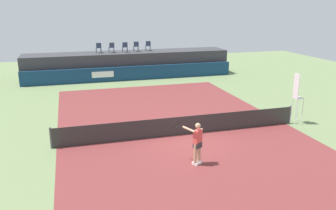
{
  "coord_description": "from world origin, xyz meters",
  "views": [
    {
      "loc": [
        -5.19,
        -15.5,
        6.3
      ],
      "look_at": [
        -0.13,
        2.0,
        1.0
      ],
      "focal_mm": 37.24,
      "sensor_mm": 36.0,
      "label": 1
    }
  ],
  "objects_px": {
    "spectator_chair_far_right": "(148,45)",
    "spectator_chair_left": "(112,47)",
    "net_post_near": "(51,138)",
    "net_post_far": "(290,115)",
    "spectator_chair_right": "(136,46)",
    "tennis_player": "(197,142)",
    "umpire_chair": "(297,95)",
    "tennis_ball": "(83,107)",
    "spectator_chair_center": "(125,47)",
    "spectator_chair_far_left": "(99,47)"
  },
  "relations": [
    {
      "from": "tennis_player",
      "to": "spectator_chair_left",
      "type": "bearing_deg",
      "value": 93.07
    },
    {
      "from": "tennis_player",
      "to": "tennis_ball",
      "type": "xyz_separation_m",
      "value": [
        -4.03,
        9.52,
        -0.92
      ]
    },
    {
      "from": "spectator_chair_far_right",
      "to": "tennis_player",
      "type": "height_order",
      "value": "spectator_chair_far_right"
    },
    {
      "from": "net_post_near",
      "to": "umpire_chair",
      "type": "bearing_deg",
      "value": -0.01
    },
    {
      "from": "spectator_chair_far_left",
      "to": "spectator_chair_right",
      "type": "xyz_separation_m",
      "value": [
        3.31,
        0.11,
        0.0
      ]
    },
    {
      "from": "spectator_chair_center",
      "to": "spectator_chair_far_left",
      "type": "bearing_deg",
      "value": 176.54
    },
    {
      "from": "spectator_chair_far_right",
      "to": "tennis_player",
      "type": "distance_m",
      "value": 19.05
    },
    {
      "from": "spectator_chair_right",
      "to": "spectator_chair_far_right",
      "type": "bearing_deg",
      "value": 8.26
    },
    {
      "from": "spectator_chair_far_left",
      "to": "spectator_chair_center",
      "type": "distance_m",
      "value": 2.27
    },
    {
      "from": "spectator_chair_far_left",
      "to": "net_post_far",
      "type": "height_order",
      "value": "spectator_chair_far_left"
    },
    {
      "from": "spectator_chair_center",
      "to": "net_post_near",
      "type": "relative_size",
      "value": 0.89
    },
    {
      "from": "tennis_player",
      "to": "net_post_near",
      "type": "bearing_deg",
      "value": 149.99
    },
    {
      "from": "spectator_chair_far_right",
      "to": "tennis_ball",
      "type": "relative_size",
      "value": 13.06
    },
    {
      "from": "spectator_chair_right",
      "to": "net_post_near",
      "type": "height_order",
      "value": "spectator_chair_right"
    },
    {
      "from": "tennis_ball",
      "to": "spectator_chair_far_left",
      "type": "bearing_deg",
      "value": 77.9
    },
    {
      "from": "spectator_chair_left",
      "to": "spectator_chair_right",
      "type": "xyz_separation_m",
      "value": [
        2.2,
        0.23,
        0.0
      ]
    },
    {
      "from": "spectator_chair_left",
      "to": "tennis_player",
      "type": "distance_m",
      "value": 18.54
    },
    {
      "from": "spectator_chair_right",
      "to": "spectator_chair_far_right",
      "type": "xyz_separation_m",
      "value": [
        1.14,
        0.17,
        0.0
      ]
    },
    {
      "from": "spectator_chair_far_right",
      "to": "spectator_chair_left",
      "type": "bearing_deg",
      "value": -173.26
    },
    {
      "from": "spectator_chair_far_right",
      "to": "net_post_far",
      "type": "distance_m",
      "value": 16.24
    },
    {
      "from": "spectator_chair_right",
      "to": "net_post_far",
      "type": "xyz_separation_m",
      "value": [
        5.45,
        -15.34,
        -2.19
      ]
    },
    {
      "from": "umpire_chair",
      "to": "spectator_chair_right",
      "type": "bearing_deg",
      "value": 110.62
    },
    {
      "from": "net_post_far",
      "to": "tennis_ball",
      "type": "height_order",
      "value": "net_post_far"
    },
    {
      "from": "tennis_player",
      "to": "net_post_far",
      "type": "bearing_deg",
      "value": 26.47
    },
    {
      "from": "spectator_chair_left",
      "to": "umpire_chair",
      "type": "bearing_deg",
      "value": -62.19
    },
    {
      "from": "spectator_chair_right",
      "to": "tennis_ball",
      "type": "bearing_deg",
      "value": -119.85
    },
    {
      "from": "net_post_near",
      "to": "net_post_far",
      "type": "xyz_separation_m",
      "value": [
        12.4,
        0.0,
        0.0
      ]
    },
    {
      "from": "spectator_chair_far_right",
      "to": "tennis_ball",
      "type": "xyz_separation_m",
      "value": [
        -6.38,
        -9.3,
        -2.66
      ]
    },
    {
      "from": "umpire_chair",
      "to": "tennis_ball",
      "type": "height_order",
      "value": "umpire_chair"
    },
    {
      "from": "net_post_far",
      "to": "spectator_chair_left",
      "type": "bearing_deg",
      "value": 116.85
    },
    {
      "from": "net_post_near",
      "to": "spectator_chair_left",
      "type": "bearing_deg",
      "value": 72.55
    },
    {
      "from": "spectator_chair_far_right",
      "to": "net_post_far",
      "type": "xyz_separation_m",
      "value": [
        4.31,
        -15.51,
        -2.19
      ]
    },
    {
      "from": "spectator_chair_far_right",
      "to": "umpire_chair",
      "type": "xyz_separation_m",
      "value": [
        4.64,
        -15.51,
        -1.11
      ]
    },
    {
      "from": "spectator_chair_far_left",
      "to": "umpire_chair",
      "type": "distance_m",
      "value": 17.77
    },
    {
      "from": "umpire_chair",
      "to": "net_post_near",
      "type": "xyz_separation_m",
      "value": [
        -12.72,
        0.0,
        -1.09
      ]
    },
    {
      "from": "spectator_chair_left",
      "to": "net_post_near",
      "type": "relative_size",
      "value": 0.89
    },
    {
      "from": "net_post_near",
      "to": "tennis_player",
      "type": "height_order",
      "value": "tennis_player"
    },
    {
      "from": "spectator_chair_center",
      "to": "tennis_player",
      "type": "distance_m",
      "value": 18.5
    },
    {
      "from": "spectator_chair_center",
      "to": "net_post_near",
      "type": "distance_m",
      "value": 16.36
    },
    {
      "from": "tennis_ball",
      "to": "spectator_chair_far_right",
      "type": "bearing_deg",
      "value": 55.55
    },
    {
      "from": "spectator_chair_right",
      "to": "tennis_player",
      "type": "bearing_deg",
      "value": -93.72
    },
    {
      "from": "spectator_chair_left",
      "to": "net_post_near",
      "type": "distance_m",
      "value": 15.99
    },
    {
      "from": "spectator_chair_far_left",
      "to": "net_post_far",
      "type": "bearing_deg",
      "value": -60.12
    },
    {
      "from": "spectator_chair_center",
      "to": "umpire_chair",
      "type": "bearing_deg",
      "value": -65.72
    },
    {
      "from": "spectator_chair_far_right",
      "to": "umpire_chair",
      "type": "height_order",
      "value": "spectator_chair_far_right"
    },
    {
      "from": "umpire_chair",
      "to": "net_post_near",
      "type": "bearing_deg",
      "value": 179.99
    },
    {
      "from": "spectator_chair_right",
      "to": "net_post_far",
      "type": "bearing_deg",
      "value": -70.45
    },
    {
      "from": "spectator_chair_center",
      "to": "tennis_player",
      "type": "relative_size",
      "value": 0.5
    },
    {
      "from": "spectator_chair_far_left",
      "to": "net_post_near",
      "type": "relative_size",
      "value": 0.89
    },
    {
      "from": "spectator_chair_left",
      "to": "spectator_chair_far_right",
      "type": "height_order",
      "value": "same"
    }
  ]
}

